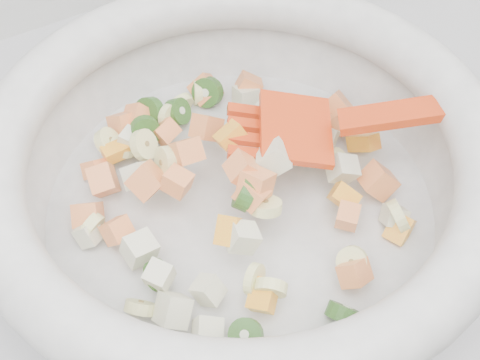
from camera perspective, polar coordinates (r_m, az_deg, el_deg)
counter at (r=1.03m, az=7.28°, el=-11.97°), size 2.00×0.60×0.90m
mixing_bowl at (r=0.52m, az=0.03°, el=0.96°), size 0.49×0.40×0.12m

